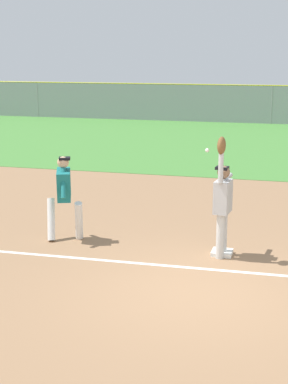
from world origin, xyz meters
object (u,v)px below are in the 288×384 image
object	(u,v)px
fielder	(223,198)
runner	(64,192)
parked_car_blue	(256,105)
parked_car_red	(150,102)
parked_car_white	(55,101)
baseball	(207,150)
first_base	(222,253)

from	to	relation	value
fielder	runner	xyz separation A→B (m)	(-3.17, 0.18, -0.12)
parked_car_blue	fielder	bearing A→B (deg)	-83.63
parked_car_red	runner	bearing A→B (deg)	-86.42
fielder	parked_car_white	distance (m)	27.87
fielder	baseball	distance (m)	0.92
parked_car_blue	runner	bearing A→B (deg)	-91.01
first_base	runner	bearing A→B (deg)	178.83
first_base	baseball	size ratio (longest dim) A/B	5.14
first_base	baseball	xyz separation A→B (m)	(-0.31, -0.11, 1.95)
parked_car_blue	baseball	bearing A→B (deg)	-84.34
baseball	parked_car_red	bearing A→B (deg)	106.39
baseball	first_base	bearing A→B (deg)	18.81
parked_car_white	parked_car_red	bearing A→B (deg)	2.97
parked_car_white	parked_car_blue	xyz separation A→B (m)	(12.49, 0.42, 0.00)
first_base	parked_car_white	xyz separation A→B (m)	(-13.70, 24.16, 0.63)
baseball	parked_car_white	bearing A→B (deg)	118.87
fielder	parked_car_white	xyz separation A→B (m)	(-13.69, 24.28, -0.45)
parked_car_red	parked_car_blue	bearing A→B (deg)	-7.30
first_base	baseball	distance (m)	1.98
runner	parked_car_white	world-z (taller)	runner
parked_car_white	baseball	bearing A→B (deg)	-62.80
first_base	runner	world-z (taller)	runner
fielder	parked_car_red	xyz separation A→B (m)	(-7.59, 24.77, -0.45)
parked_car_white	parked_car_red	size ratio (longest dim) A/B	0.97
runner	parked_car_red	distance (m)	24.99
runner	parked_car_white	bearing A→B (deg)	93.28
fielder	parked_car_red	distance (m)	25.91
parked_car_blue	first_base	bearing A→B (deg)	-83.60
fielder	baseball	world-z (taller)	fielder
baseball	parked_car_blue	bearing A→B (deg)	92.08
runner	parked_car_blue	distance (m)	24.60
fielder	baseball	bearing A→B (deg)	5.12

